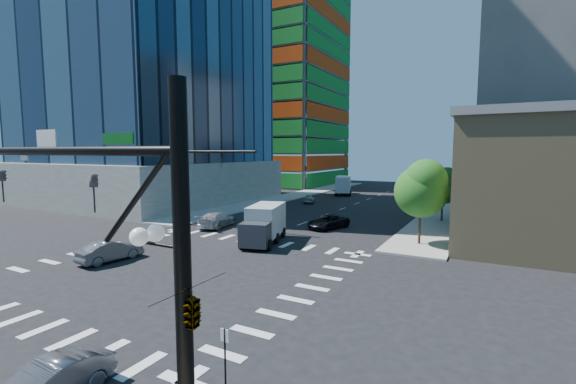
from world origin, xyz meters
The scene contains 18 objects.
ground centered at (0.00, 0.00, 0.00)m, with size 160.00×160.00×0.00m, color black.
road_markings centered at (0.00, 0.00, 0.01)m, with size 20.00×20.00×0.01m, color silver.
sidewalk_ne centered at (12.50, 40.00, 0.07)m, with size 5.00×60.00×0.15m, color gray.
sidewalk_nw centered at (-12.50, 40.00, 0.07)m, with size 5.00×60.00×0.15m, color gray.
construction_building centered at (-27.41, 61.93, 24.61)m, with size 25.16×34.50×70.60m.
bg_building_ne centered at (27.00, 55.00, 14.00)m, with size 24.00×30.00×28.00m, color #5E5854.
signal_mast_se centered at (10.60, -11.50, 5.01)m, with size 10.51×2.48×9.00m.
signal_mast_nw centered at (-10.00, 11.50, 5.49)m, with size 10.20×0.40×9.00m.
tree_south centered at (12.63, 13.90, 4.69)m, with size 4.16×4.16×6.82m.
tree_north centered at (12.93, 25.90, 3.99)m, with size 3.54×3.52×5.78m.
no_parking_sign centered at (10.70, -9.00, 1.38)m, with size 0.30×0.06×2.20m.
car_nb_right centered at (6.21, -11.76, 0.63)m, with size 1.33×3.83×1.26m, color #57565C.
car_nb_far centered at (3.40, 16.89, 0.66)m, with size 2.18×4.72×1.31m, color black.
car_sb_near centered at (-6.69, 12.24, 0.76)m, with size 2.14×5.27×1.53m, color #B1B1B1.
car_sb_mid centered at (-6.34, 33.18, 0.64)m, with size 1.51×3.76×1.28m, color #929399.
car_sb_cross centered at (-5.50, -0.85, 0.72)m, with size 1.52×4.36×1.44m, color #525358.
box_truck_near centered at (1.05, 8.58, 1.36)m, with size 4.02×6.33×3.08m.
box_truck_far centered at (-5.77, 46.04, 1.44)m, with size 4.38×6.69×3.25m.
Camera 1 is at (17.67, -17.87, 7.53)m, focal length 24.00 mm.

